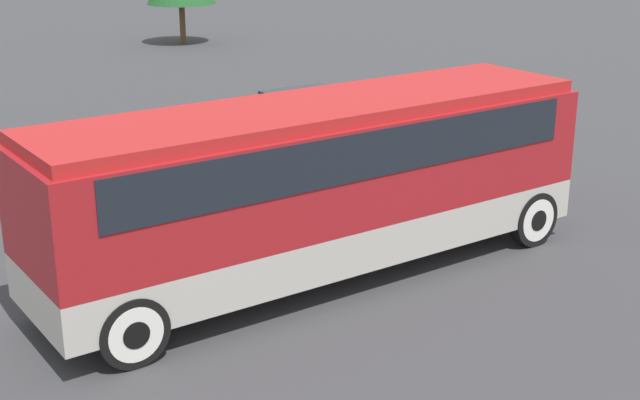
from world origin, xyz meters
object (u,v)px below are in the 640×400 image
Objects in this scene: tour_bus at (324,172)px; parked_car_mid at (151,147)px; parked_car_near at (309,114)px; parked_car_far at (317,145)px.

parked_car_mid is (0.08, 7.72, -1.26)m from tour_bus.
parked_car_near is (5.51, 8.58, -1.30)m from tour_bus.
parked_car_mid is at bearing 89.38° from tour_bus.
parked_car_near is 5.49m from parked_car_mid.
parked_car_near is 3.38m from parked_car_far.
parked_car_far is at bearing -120.72° from parked_car_near.
parked_car_far is (-1.73, -2.90, -0.02)m from parked_car_near.
tour_bus is 6.95m from parked_car_far.
parked_car_near is at bearing 59.28° from parked_car_far.
tour_bus is at bearing -122.68° from parked_car_near.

